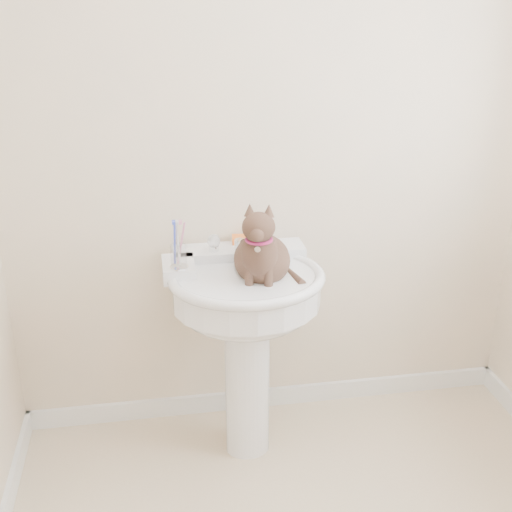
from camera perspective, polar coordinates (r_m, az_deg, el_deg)
name	(u,v)px	position (r m, az deg, el deg)	size (l,w,h in m)	color
wall_back	(272,142)	(2.60, 1.45, 10.08)	(2.20, 0.00, 2.50)	beige
baseboard_back	(270,397)	(3.08, 1.26, -12.40)	(2.20, 0.02, 0.09)	white
pedestal_sink	(246,309)	(2.50, -0.90, -4.70)	(0.62, 0.60, 0.85)	white
faucet	(240,241)	(2.55, -1.39, 1.32)	(0.28, 0.12, 0.14)	silver
soap_bar	(243,239)	(2.64, -1.15, 1.48)	(0.09, 0.06, 0.03)	orange
toothbrush_cup	(179,256)	(2.40, -6.90, 0.00)	(0.07, 0.07, 0.19)	silver
cat	(262,255)	(2.39, 0.56, 0.09)	(0.23, 0.29, 0.43)	brown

